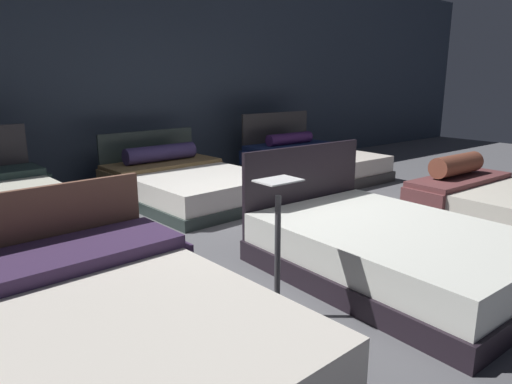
# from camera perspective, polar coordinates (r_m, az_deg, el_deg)

# --- Properties ---
(ground_plane) EXTENTS (18.00, 18.00, 0.02)m
(ground_plane) POSITION_cam_1_polar(r_m,az_deg,el_deg) (4.89, 2.84, -5.16)
(ground_plane) COLOR #5B5B60
(showroom_back_wall) EXTENTS (18.00, 0.06, 3.50)m
(showroom_back_wall) POSITION_cam_1_polar(r_m,az_deg,el_deg) (7.49, -15.03, 14.70)
(showroom_back_wall) COLOR #333D4C
(showroom_back_wall) RESTS_ON ground_plane
(bed_0) EXTENTS (1.80, 2.22, 0.90)m
(bed_0) POSITION_cam_1_polar(r_m,az_deg,el_deg) (2.64, -19.02, -17.28)
(bed_0) COLOR brown
(bed_0) RESTS_ON ground_plane
(bed_1) EXTENTS (1.58, 2.19, 0.96)m
(bed_1) POSITION_cam_1_polar(r_m,az_deg,el_deg) (3.96, 16.25, -6.85)
(bed_1) COLOR black
(bed_1) RESTS_ON ground_plane
(bed_2) EXTENTS (1.64, 1.97, 0.68)m
(bed_2) POSITION_cam_1_polar(r_m,az_deg,el_deg) (5.99, 28.66, -1.24)
(bed_2) COLOR #302B36
(bed_2) RESTS_ON ground_plane
(bed_4) EXTENTS (1.75, 2.25, 0.84)m
(bed_4) POSITION_cam_1_polar(r_m,az_deg,el_deg) (6.22, -8.62, 1.06)
(bed_4) COLOR #293532
(bed_4) RESTS_ON ground_plane
(bed_5) EXTENTS (1.68, 2.02, 1.00)m
(bed_5) POSITION_cam_1_polar(r_m,az_deg,el_deg) (7.67, 6.78, 3.67)
(bed_5) COLOR #312E2F
(bed_5) RESTS_ON ground_plane
(price_sign) EXTENTS (0.28, 0.24, 0.96)m
(price_sign) POSITION_cam_1_polar(r_m,az_deg,el_deg) (3.12, 2.66, -9.15)
(price_sign) COLOR #3F3F44
(price_sign) RESTS_ON ground_plane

